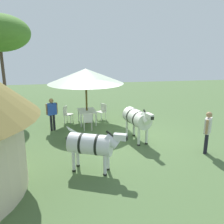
# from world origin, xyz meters

# --- Properties ---
(ground_plane) EXTENTS (36.00, 36.00, 0.00)m
(ground_plane) POSITION_xyz_m (0.00, 0.00, 0.00)
(ground_plane) COLOR #4D683B
(shade_umbrella) EXTENTS (3.97, 3.97, 2.96)m
(shade_umbrella) POSITION_xyz_m (2.37, 1.71, 2.58)
(shade_umbrella) COLOR brown
(shade_umbrella) RESTS_ON ground_plane
(patio_dining_table) EXTENTS (1.29, 1.00, 0.74)m
(patio_dining_table) POSITION_xyz_m (2.37, 1.71, 0.65)
(patio_dining_table) COLOR silver
(patio_dining_table) RESTS_ON ground_plane
(patio_chair_near_lawn) EXTENTS (0.60, 0.60, 0.90)m
(patio_chair_near_lawn) POSITION_xyz_m (3.03, 0.77, 0.52)
(patio_chair_near_lawn) COLOR white
(patio_chair_near_lawn) RESTS_ON ground_plane
(patio_chair_west_end) EXTENTS (0.56, 0.55, 0.90)m
(patio_chair_west_end) POSITION_xyz_m (2.79, 2.77, 0.52)
(patio_chair_west_end) COLOR silver
(patio_chair_west_end) RESTS_ON ground_plane
(patio_chair_near_hut) EXTENTS (0.43, 0.45, 0.90)m
(patio_chair_near_hut) POSITION_xyz_m (1.22, 1.75, 0.52)
(patio_chair_near_hut) COLOR white
(patio_chair_near_hut) RESTS_ON ground_plane
(guest_beside_umbrella) EXTENTS (0.35, 0.55, 1.63)m
(guest_beside_umbrella) POSITION_xyz_m (1.53, 3.47, 0.98)
(guest_beside_umbrella) COLOR black
(guest_beside_umbrella) RESTS_ON ground_plane
(standing_watcher) EXTENTS (0.48, 0.45, 1.67)m
(standing_watcher) POSITION_xyz_m (-2.25, -2.56, 1.01)
(standing_watcher) COLOR black
(standing_watcher) RESTS_ON ground_plane
(striped_lounge_chair) EXTENTS (0.69, 0.89, 0.66)m
(striped_lounge_chair) POSITION_xyz_m (-0.09, 2.33, 0.26)
(striped_lounge_chair) COLOR #3B9768
(striped_lounge_chair) RESTS_ON ground_plane
(zebra_nearest_camera) EXTENTS (2.10, 1.00, 1.57)m
(zebra_nearest_camera) POSITION_xyz_m (-0.54, -0.27, 1.03)
(zebra_nearest_camera) COLOR silver
(zebra_nearest_camera) RESTS_ON ground_plane
(zebra_by_umbrella) EXTENTS (1.19, 1.96, 1.47)m
(zebra_by_umbrella) POSITION_xyz_m (-2.86, 1.92, 0.94)
(zebra_by_umbrella) COLOR silver
(zebra_by_umbrella) RESTS_ON ground_plane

